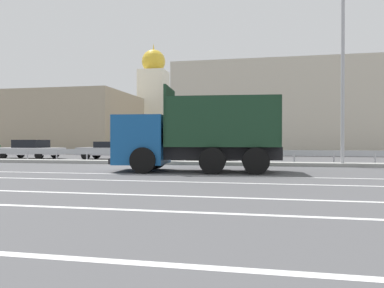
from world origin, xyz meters
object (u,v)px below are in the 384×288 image
median_road_sign (170,142)px  parked_car_3 (30,149)px  church_tower (154,101)px  parked_car_5 (198,150)px  dump_truck (178,142)px  parked_car_4 (108,150)px  street_lamp_1 (343,67)px

median_road_sign → parked_car_3: size_ratio=0.47×
church_tower → parked_car_3: bearing=-93.2°
median_road_sign → church_tower: church_tower is taller
parked_car_3 → parked_car_5: size_ratio=1.04×
dump_truck → church_tower: bearing=14.0°
parked_car_4 → parked_car_5: bearing=-94.3°
parked_car_4 → median_road_sign: bearing=-128.7°
street_lamp_1 → church_tower: 35.36m
street_lamp_1 → parked_car_4: street_lamp_1 is taller
parked_car_4 → parked_car_3: bearing=92.1°
church_tower → dump_truck: bearing=-70.9°
dump_truck → parked_car_3: (-13.17, 8.70, -0.57)m
median_road_sign → street_lamp_1: street_lamp_1 is taller
median_road_sign → parked_car_4: (-5.64, 4.46, -0.58)m
parked_car_4 → street_lamp_1: bearing=-107.9°
parked_car_4 → church_tower: (-4.53, 25.05, 6.12)m
dump_truck → church_tower: size_ratio=0.48×
parked_car_3 → parked_car_5: parked_car_5 is taller
dump_truck → parked_car_4: 11.53m
parked_car_4 → parked_car_5: parked_car_5 is taller
church_tower → parked_car_5: bearing=-66.7°
street_lamp_1 → parked_car_4: (-14.64, 4.60, -4.31)m
dump_truck → parked_car_4: bearing=33.8°
median_road_sign → parked_car_3: median_road_sign is taller
median_road_sign → street_lamp_1: (9.00, -0.15, 3.73)m
dump_truck → street_lamp_1: size_ratio=0.79×
dump_truck → church_tower: 36.41m
parked_car_4 → church_tower: bearing=9.8°
street_lamp_1 → parked_car_5: size_ratio=1.94×
street_lamp_1 → parked_car_3: (-20.58, 4.34, -4.27)m
street_lamp_1 → parked_car_4: bearing=162.5°
street_lamp_1 → church_tower: size_ratio=0.61×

